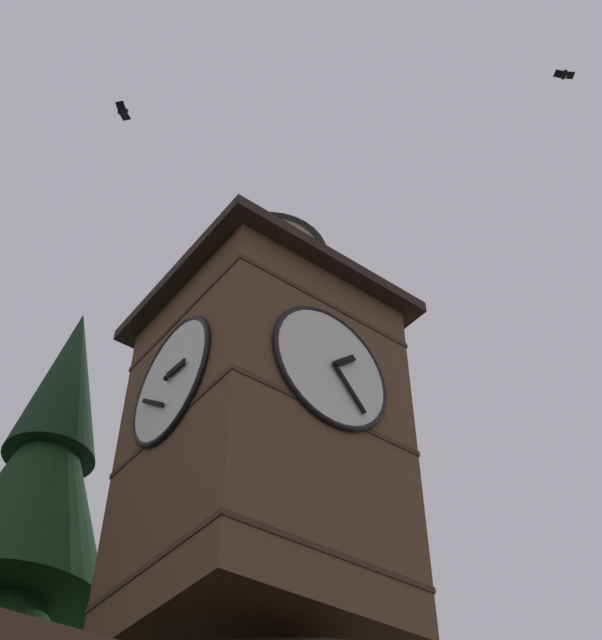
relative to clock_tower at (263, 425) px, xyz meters
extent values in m
cube|color=brown|center=(-0.02, -0.02, -0.85)|extent=(3.96, 3.96, 6.76)
cube|color=#432E20|center=(-0.02, -0.02, -3.42)|extent=(4.00, 4.00, 0.10)
cube|color=#432E20|center=(-0.02, -0.02, -0.88)|extent=(4.00, 4.00, 0.10)
cube|color=#432E20|center=(-0.02, -0.02, 1.65)|extent=(4.00, 4.00, 0.10)
cylinder|color=white|center=(-0.02, 1.99, 0.09)|extent=(2.42, 0.10, 2.42)
torus|color=black|center=(-0.02, 2.02, 0.09)|extent=(2.52, 0.10, 2.52)
cube|color=black|center=(-0.25, 2.09, 0.28)|extent=(0.54, 0.04, 0.48)
cube|color=black|center=(-0.34, 2.09, -0.29)|extent=(0.70, 0.04, 0.81)
sphere|color=black|center=(-0.02, 2.10, 0.09)|extent=(0.10, 0.10, 0.10)
cylinder|color=white|center=(1.99, -0.02, 0.09)|extent=(0.10, 2.42, 2.42)
torus|color=black|center=(2.02, -0.02, 0.09)|extent=(0.10, 2.52, 2.52)
cube|color=black|center=(2.09, 0.28, 0.11)|extent=(0.04, 0.61, 0.17)
cube|color=black|center=(2.09, -0.42, -0.20)|extent=(0.04, 0.85, 0.64)
sphere|color=black|center=(2.10, -0.02, 0.09)|extent=(0.10, 0.10, 0.10)
cube|color=#2D231E|center=(-0.02, -0.02, 2.65)|extent=(4.66, 4.66, 0.25)
cylinder|color=beige|center=(-0.02, -0.02, 3.71)|extent=(2.33, 2.33, 1.85)
cylinder|color=#2D2319|center=(-0.02, -0.02, 3.09)|extent=(2.39, 2.39, 0.10)
cylinder|color=#2D2319|center=(-0.02, -0.02, 3.71)|extent=(2.39, 2.39, 0.10)
cylinder|color=#2D2319|center=(-0.02, -0.02, 4.32)|extent=(2.39, 2.39, 0.10)
cone|color=#424C5B|center=(-0.02, -0.02, 5.15)|extent=(2.63, 2.63, 1.03)
sphere|color=#384251|center=(-0.02, -0.02, 5.76)|extent=(0.16, 0.16, 0.16)
cone|color=#19381E|center=(2.47, -4.22, -0.08)|extent=(3.34, 3.34, 5.02)
cone|color=#18331F|center=(2.47, -4.22, 2.52)|extent=(1.92, 1.92, 4.09)
ellipsoid|color=black|center=(3.65, -1.28, 8.56)|extent=(0.31, 0.32, 0.16)
cube|color=black|center=(3.55, -1.37, 8.56)|extent=(0.34, 0.33, 0.10)
cube|color=black|center=(3.75, -1.20, 8.56)|extent=(0.34, 0.33, 0.10)
ellipsoid|color=black|center=(-5.32, 5.53, 10.35)|extent=(0.28, 0.33, 0.16)
cube|color=black|center=(-5.20, 5.46, 10.35)|extent=(0.33, 0.30, 0.06)
cube|color=black|center=(-5.43, 5.59, 10.35)|extent=(0.33, 0.30, 0.06)
camera|label=1|loc=(7.22, 10.58, -9.22)|focal=47.04mm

